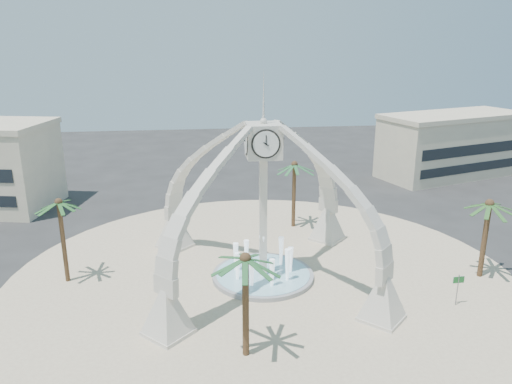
{
  "coord_description": "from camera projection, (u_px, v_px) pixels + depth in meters",
  "views": [
    {
      "loc": [
        -4.94,
        -35.41,
        18.05
      ],
      "look_at": [
        -0.3,
        2.0,
        6.54
      ],
      "focal_mm": 35.0,
      "sensor_mm": 36.0,
      "label": 1
    }
  ],
  "objects": [
    {
      "name": "fountain",
      "position": [
        263.0,
        275.0,
        39.38
      ],
      "size": [
        8.0,
        8.0,
        3.62
      ],
      "color": "#939396",
      "rests_on": "ground"
    },
    {
      "name": "street_sign",
      "position": [
        458.0,
        284.0,
        34.87
      ],
      "size": [
        0.89,
        0.08,
        2.41
      ],
      "rotation": [
        0.0,
        0.0,
        0.04
      ],
      "color": "slate",
      "rests_on": "ground"
    },
    {
      "name": "palm_east",
      "position": [
        490.0,
        205.0,
        37.97
      ],
      "size": [
        4.87,
        4.87,
        6.94
      ],
      "rotation": [
        0.0,
        0.0,
        -0.14
      ],
      "color": "brown",
      "rests_on": "ground"
    },
    {
      "name": "palm_south",
      "position": [
        245.0,
        260.0,
        28.03
      ],
      "size": [
        5.32,
        5.32,
        7.09
      ],
      "rotation": [
        0.0,
        0.0,
        0.32
      ],
      "color": "brown",
      "rests_on": "ground"
    },
    {
      "name": "building_ne",
      "position": [
        452.0,
        145.0,
        68.31
      ],
      "size": [
        21.87,
        14.17,
        8.6
      ],
      "rotation": [
        0.0,
        0.0,
        0.31
      ],
      "color": "#BEB094",
      "rests_on": "ground"
    },
    {
      "name": "ground",
      "position": [
        263.0,
        278.0,
        39.46
      ],
      "size": [
        140.0,
        140.0,
        0.0
      ],
      "primitive_type": "plane",
      "color": "#282828",
      "rests_on": "ground"
    },
    {
      "name": "palm_north",
      "position": [
        295.0,
        165.0,
        48.51
      ],
      "size": [
        4.32,
        4.32,
        7.24
      ],
      "rotation": [
        0.0,
        0.0,
        -0.07
      ],
      "color": "brown",
      "rests_on": "ground"
    },
    {
      "name": "plaza",
      "position": [
        263.0,
        278.0,
        39.45
      ],
      "size": [
        40.0,
        40.0,
        0.06
      ],
      "primitive_type": "cylinder",
      "color": "beige",
      "rests_on": "ground"
    },
    {
      "name": "clock_tower",
      "position": [
        263.0,
        200.0,
        37.56
      ],
      "size": [
        17.94,
        17.94,
        16.3
      ],
      "color": "beige",
      "rests_on": "ground"
    },
    {
      "name": "palm_west",
      "position": [
        59.0,
        204.0,
        37.07
      ],
      "size": [
        4.11,
        4.11,
        7.21
      ],
      "rotation": [
        0.0,
        0.0,
        0.12
      ],
      "color": "brown",
      "rests_on": "ground"
    }
  ]
}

